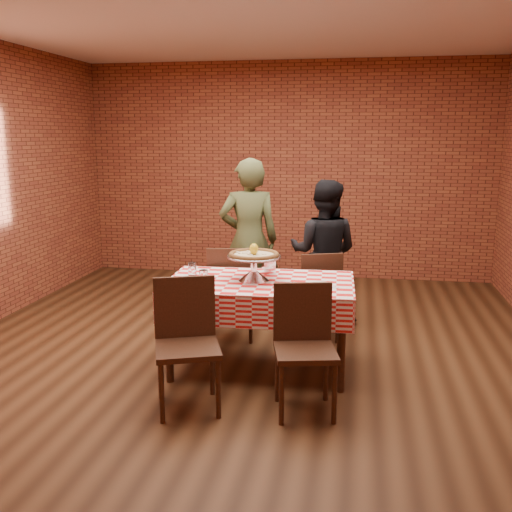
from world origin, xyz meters
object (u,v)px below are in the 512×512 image
object	(u,v)px
chair_near_left	(187,347)
chair_far_left	(231,291)
pizza	(254,255)
chair_near_right	(305,352)
diner_olive	(249,240)
water_glass_left	(204,277)
chair_far_right	(316,295)
water_glass_right	(192,269)
pizza_stand	(254,268)
diner_black	(324,252)
condiment_caddy	(269,265)
table	(260,326)

from	to	relation	value
chair_near_left	chair_far_left	world-z (taller)	chair_near_left
pizza	chair_near_right	world-z (taller)	pizza
chair_near_left	diner_olive	bearing A→B (deg)	68.46
water_glass_left	chair_far_right	world-z (taller)	same
water_glass_right	chair_far_left	xyz separation A→B (m)	(0.19, 0.64, -0.36)
pizza_stand	chair_near_left	world-z (taller)	pizza_stand
water_glass_left	chair_near_right	bearing A→B (deg)	-32.94
chair_far_left	diner_olive	size ratio (longest dim) A/B	0.54
pizza	diner_black	distance (m)	1.42
chair_far_left	condiment_caddy	bearing A→B (deg)	123.46
chair_far_right	diner_black	size ratio (longest dim) A/B	0.58
diner_olive	water_glass_left	bearing A→B (deg)	72.92
condiment_caddy	chair_far_left	distance (m)	0.72
pizza_stand	chair_far_left	xyz separation A→B (m)	(-0.35, 0.70, -0.40)
pizza_stand	water_glass_left	size ratio (longest dim) A/B	4.10
pizza_stand	chair_near_right	distance (m)	0.99
water_glass_left	diner_black	distance (m)	1.74
table	chair_near_right	bearing A→B (deg)	-58.64
chair_near_left	diner_olive	xyz separation A→B (m)	(0.04, 2.16, 0.39)
chair_near_left	chair_near_right	xyz separation A→B (m)	(0.82, 0.08, -0.01)
condiment_caddy	chair_far_right	distance (m)	0.77
water_glass_right	chair_far_left	distance (m)	0.76
pizza_stand	condiment_caddy	distance (m)	0.28
chair_near_left	diner_black	xyz separation A→B (m)	(0.82, 2.15, 0.28)
chair_near_left	chair_far_right	xyz separation A→B (m)	(0.79, 1.63, -0.03)
chair_near_left	chair_near_right	distance (m)	0.83
diner_olive	pizza_stand	bearing A→B (deg)	88.63
condiment_caddy	chair_near_left	bearing A→B (deg)	-134.89
chair_far_left	chair_far_right	world-z (taller)	chair_far_left
condiment_caddy	chair_near_left	size ratio (longest dim) A/B	0.15
water_glass_left	diner_olive	distance (m)	1.51
table	water_glass_right	xyz separation A→B (m)	(-0.60, 0.08, 0.44)
pizza_stand	water_glass_left	distance (m)	0.42
pizza_stand	chair_far_right	size ratio (longest dim) A/B	0.52
pizza	water_glass_left	bearing A→B (deg)	-154.43
chair_near_left	diner_black	world-z (taller)	diner_black
table	water_glass_right	bearing A→B (deg)	172.13
condiment_caddy	chair_near_right	size ratio (longest dim) A/B	0.16
diner_black	condiment_caddy	bearing A→B (deg)	76.92
pizza	water_glass_right	distance (m)	0.57
pizza	water_glass_right	world-z (taller)	pizza
condiment_caddy	diner_black	distance (m)	1.14
chair_near_left	diner_olive	distance (m)	2.19
pizza	condiment_caddy	distance (m)	0.31
chair_near_left	chair_near_right	bearing A→B (deg)	-14.79
diner_black	chair_far_right	bearing A→B (deg)	94.41
pizza_stand	chair_near_left	size ratio (longest dim) A/B	0.49
water_glass_right	chair_near_left	distance (m)	0.99
pizza_stand	condiment_caddy	world-z (taller)	pizza_stand
chair_near_left	pizza_stand	bearing A→B (deg)	47.92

